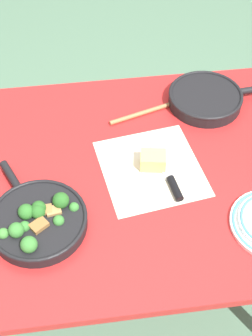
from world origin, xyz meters
name	(u,v)px	position (x,y,z in m)	size (l,w,h in m)	color
ground_plane	(126,288)	(0.00, 0.00, 0.00)	(14.00, 14.00, 0.00)	#51755B
dining_table_red	(126,189)	(0.00, 0.00, 0.70)	(1.30, 0.91, 0.78)	red
skillet_broccoli	(38,220)	(0.27, 0.16, 0.80)	(0.27, 0.37, 0.08)	black
skillet_eggs	(206,98)	(-0.32, -0.28, 0.80)	(0.39, 0.26, 0.05)	black
wooden_spoon	(167,105)	(-0.18, -0.28, 0.79)	(0.34, 0.13, 0.02)	#996B42
parchment_sheet	(151,168)	(-0.08, -0.01, 0.78)	(0.34, 0.35, 0.00)	beige
grater_knife	(170,179)	(-0.13, 0.05, 0.79)	(0.06, 0.23, 0.02)	silver
cheese_block	(153,160)	(-0.09, -0.01, 0.80)	(0.09, 0.07, 0.05)	#EACC66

